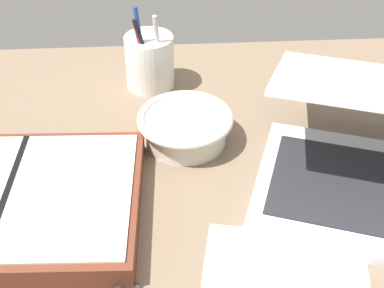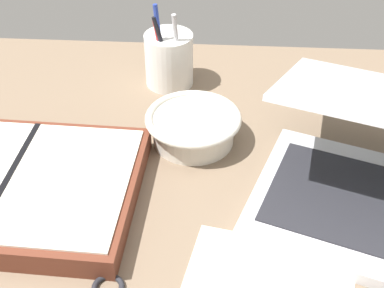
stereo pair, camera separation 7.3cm
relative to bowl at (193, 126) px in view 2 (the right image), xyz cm
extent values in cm
cube|color=#75604C|center=(1.00, -17.83, -3.76)|extent=(140.00, 100.00, 2.00)
cube|color=silver|center=(25.55, -15.21, -1.86)|extent=(38.92, 33.51, 1.80)
cube|color=#232328|center=(25.55, -15.21, -0.84)|extent=(32.97, 25.88, 0.24)
cylinder|color=silver|center=(0.00, 0.00, -0.60)|extent=(12.68, 12.68, 4.32)
torus|color=silver|center=(0.00, 0.00, 1.56)|extent=(14.92, 14.92, 1.19)
cylinder|color=white|center=(-5.38, 16.96, 2.03)|extent=(8.57, 8.57, 9.58)
cylinder|color=black|center=(-5.93, 14.67, 4.73)|extent=(3.92, 1.55, 12.81)
cylinder|color=#233899|center=(-6.60, 14.94, 5.70)|extent=(2.09, 1.58, 14.95)
cylinder|color=#B21E1E|center=(-6.42, 14.84, 4.35)|extent=(2.84, 1.80, 12.20)
cylinder|color=#B7B7BC|center=(-3.70, 15.31, 4.96)|extent=(1.73, 1.75, 13.49)
cube|color=brown|center=(-24.24, -14.10, -1.08)|extent=(35.65, 27.40, 3.35)
cube|color=silver|center=(-15.88, -14.43, 0.74)|extent=(16.99, 24.47, 0.30)
cube|color=black|center=(-24.24, -14.10, 0.89)|extent=(1.75, 23.86, 0.30)
torus|color=#232328|center=(-8.16, -28.89, -2.46)|extent=(3.90, 3.90, 0.70)
camera|label=1|loc=(-3.17, -66.59, 49.39)|focal=50.00mm
camera|label=2|loc=(4.09, -66.59, 49.39)|focal=50.00mm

